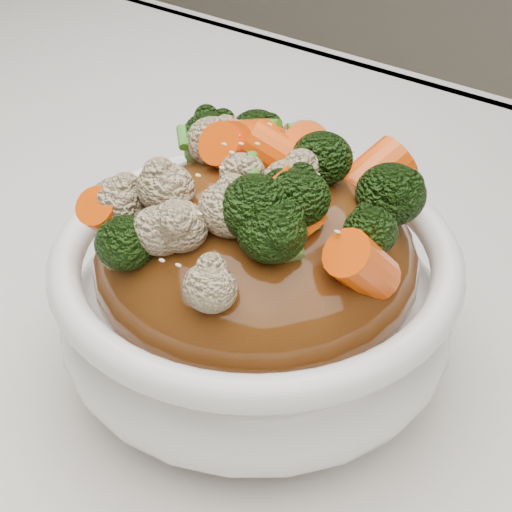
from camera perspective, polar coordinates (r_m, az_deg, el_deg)
The scene contains 8 objects.
tablecloth at distance 0.43m, azimuth -2.22°, elevation -10.68°, with size 1.20×0.80×0.04m, color silver.
bowl at distance 0.40m, azimuth 0.00°, elevation -3.43°, with size 0.20×0.20×0.08m, color white, non-canonical shape.
sauce_base at distance 0.38m, azimuth 0.00°, elevation -0.33°, with size 0.16×0.16×0.09m, color #542B0E.
carrots at distance 0.35m, azimuth 0.00°, elevation 7.13°, with size 0.16×0.16×0.05m, color #FB5308, non-canonical shape.
broccoli at distance 0.35m, azimuth 0.00°, elevation 7.00°, with size 0.16×0.16×0.04m, color black, non-canonical shape.
cauliflower at distance 0.35m, azimuth 0.00°, elevation 6.74°, with size 0.16×0.16×0.03m, color tan, non-canonical shape.
scallions at distance 0.35m, azimuth 0.00°, elevation 7.26°, with size 0.12×0.12×0.02m, color #317C1C, non-canonical shape.
sesame_seeds at distance 0.35m, azimuth 0.00°, elevation 7.26°, with size 0.14×0.14×0.01m, color beige, non-canonical shape.
Camera 1 is at (0.19, -0.22, 1.05)m, focal length 55.00 mm.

